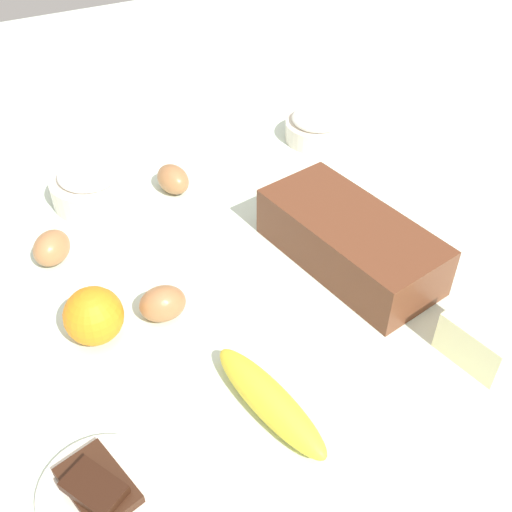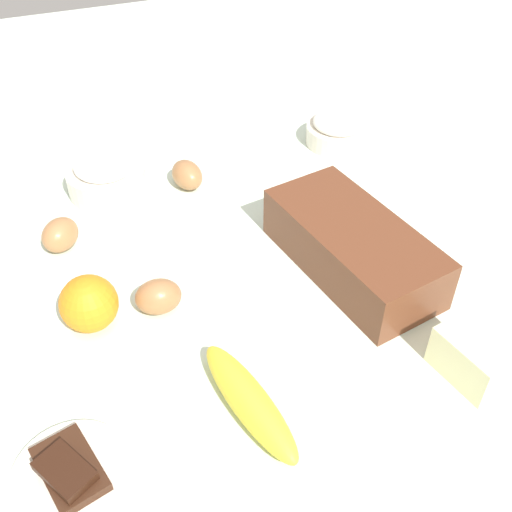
# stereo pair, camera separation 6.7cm
# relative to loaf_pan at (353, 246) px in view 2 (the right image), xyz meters

# --- Properties ---
(ground_plane) EXTENTS (2.40, 2.40, 0.02)m
(ground_plane) POSITION_rel_loaf_pan_xyz_m (-0.03, -0.14, -0.05)
(ground_plane) COLOR silver
(loaf_pan) EXTENTS (0.30, 0.18, 0.08)m
(loaf_pan) POSITION_rel_loaf_pan_xyz_m (0.00, 0.00, 0.00)
(loaf_pan) COLOR brown
(loaf_pan) RESTS_ON ground_plane
(flour_bowl) EXTENTS (0.12, 0.12, 0.06)m
(flour_bowl) POSITION_rel_loaf_pan_xyz_m (-0.33, 0.14, -0.01)
(flour_bowl) COLOR silver
(flour_bowl) RESTS_ON ground_plane
(sugar_bowl) EXTENTS (0.13, 0.13, 0.07)m
(sugar_bowl) POSITION_rel_loaf_pan_xyz_m (-0.32, -0.30, -0.01)
(sugar_bowl) COLOR silver
(sugar_bowl) RESTS_ON ground_plane
(banana) EXTENTS (0.19, 0.08, 0.04)m
(banana) POSITION_rel_loaf_pan_xyz_m (0.18, -0.23, -0.02)
(banana) COLOR yellow
(banana) RESTS_ON ground_plane
(orange_fruit) EXTENTS (0.08, 0.08, 0.08)m
(orange_fruit) POSITION_rel_loaf_pan_xyz_m (-0.02, -0.38, -0.00)
(orange_fruit) COLOR orange
(orange_fruit) RESTS_ON ground_plane
(butter_block) EXTENTS (0.10, 0.08, 0.06)m
(butter_block) POSITION_rel_loaf_pan_xyz_m (0.23, 0.05, -0.01)
(butter_block) COLOR #F4EDB2
(butter_block) RESTS_ON ground_plane
(egg_near_butter) EXTENTS (0.08, 0.06, 0.05)m
(egg_near_butter) POSITION_rel_loaf_pan_xyz_m (-0.29, -0.17, -0.02)
(egg_near_butter) COLOR #A16C41
(egg_near_butter) RESTS_ON ground_plane
(egg_beside_bowl) EXTENTS (0.06, 0.07, 0.05)m
(egg_beside_bowl) POSITION_rel_loaf_pan_xyz_m (-0.02, -0.29, -0.02)
(egg_beside_bowl) COLOR #A06C41
(egg_beside_bowl) RESTS_ON ground_plane
(egg_loose) EXTENTS (0.08, 0.08, 0.05)m
(egg_loose) POSITION_rel_loaf_pan_xyz_m (-0.20, -0.39, -0.02)
(egg_loose) COLOR #A77144
(egg_loose) RESTS_ON ground_plane
(chocolate_plate) EXTENTS (0.13, 0.13, 0.03)m
(chocolate_plate) POSITION_rel_loaf_pan_xyz_m (0.19, -0.44, -0.03)
(chocolate_plate) COLOR silver
(chocolate_plate) RESTS_ON ground_plane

